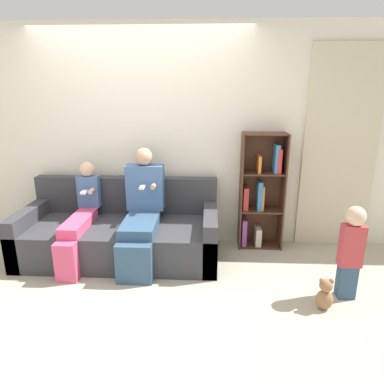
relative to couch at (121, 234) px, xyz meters
The scene contains 9 objects.
ground_plane 0.66m from the couch, 70.13° to the right, with size 14.00×14.00×0.00m, color #B2A893.
back_wall 1.15m from the couch, 67.59° to the left, with size 10.00×0.06×2.55m.
curtain_panel 2.67m from the couch, 10.27° to the left, with size 0.84×0.04×2.32m.
couch is the anchor object (origin of this frame).
adult_seated 0.44m from the couch, 15.53° to the right, with size 0.41×0.90×1.22m.
child_seated 0.49m from the couch, 161.84° to the right, with size 0.25×0.92×1.04m.
toddler_standing 2.37m from the couch, 17.69° to the right, with size 0.19×0.17×0.87m.
bookshelf 1.68m from the couch, 12.55° to the left, with size 0.50×0.27×1.37m.
teddy_bear 2.20m from the couch, 24.71° to the right, with size 0.15×0.12×0.30m.
Camera 1 is at (0.77, -2.95, 1.82)m, focal length 32.00 mm.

